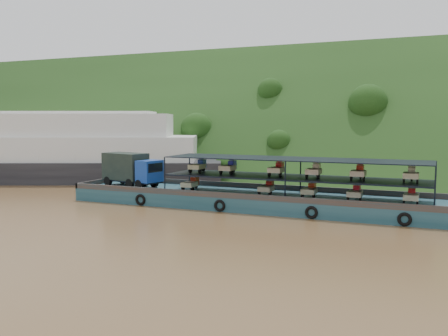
% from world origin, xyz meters
% --- Properties ---
extents(ground, '(160.00, 160.00, 0.00)m').
position_xyz_m(ground, '(0.00, 0.00, 0.00)').
color(ground, brown).
rests_on(ground, ground).
extents(hillside, '(140.00, 39.60, 39.60)m').
position_xyz_m(hillside, '(0.00, 36.00, 0.00)').
color(hillside, '#193212').
rests_on(hillside, ground).
extents(cargo_barge, '(35.00, 7.18, 4.56)m').
position_xyz_m(cargo_barge, '(1.06, 0.61, 1.13)').
color(cargo_barge, '#143D49').
rests_on(cargo_barge, ground).
extents(passenger_ferry, '(45.14, 27.94, 8.99)m').
position_xyz_m(passenger_ferry, '(-29.37, 9.41, 3.89)').
color(passenger_ferry, black).
rests_on(passenger_ferry, ground).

